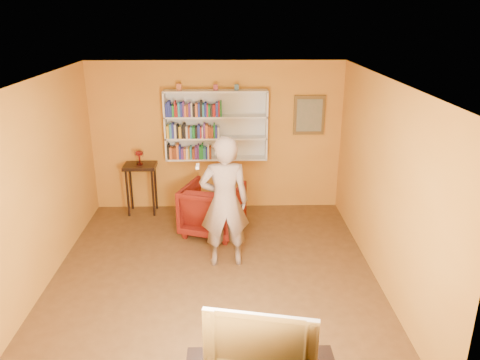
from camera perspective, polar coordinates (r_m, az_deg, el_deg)
name	(u,v)px	position (r m, az deg, el deg)	size (l,w,h in m)	color
room_shell	(213,210)	(6.21, -3.36, -3.64)	(5.30, 5.80, 2.88)	#4E3319
bookshelf	(216,125)	(8.32, -2.92, 6.72)	(1.80, 0.29, 1.23)	silver
books_row_lower	(190,152)	(8.36, -6.15, 3.38)	(0.76, 0.19, 0.27)	black
books_row_middle	(192,131)	(8.26, -5.82, 5.91)	(0.92, 0.19, 0.26)	gold
books_row_upper	(194,110)	(8.17, -5.64, 8.53)	(0.96, 0.19, 0.27)	navy
ornament_left	(179,87)	(8.17, -7.43, 11.18)	(0.08, 0.08, 0.11)	#A6552F
ornament_centre	(216,87)	(8.13, -2.98, 11.23)	(0.07, 0.07, 0.10)	maroon
ornament_right	(237,87)	(8.13, -0.42, 11.25)	(0.07, 0.07, 0.10)	#41606D
framed_painting	(309,115)	(8.45, 8.43, 7.83)	(0.55, 0.05, 0.70)	#543B18
console_table	(141,173)	(8.54, -12.03, 0.85)	(0.56, 0.43, 0.92)	black
ruby_lustre	(139,155)	(8.44, -12.20, 3.05)	(0.16, 0.16, 0.25)	maroon
armchair	(213,209)	(7.74, -3.34, -3.51)	(0.90, 0.92, 0.84)	#4E0705
person	(225,202)	(6.57, -1.89, -2.74)	(0.70, 0.46, 1.93)	#7B665A
game_remote	(198,166)	(6.11, -5.19, 1.68)	(0.04, 0.15, 0.04)	white
television	(261,335)	(4.39, 2.60, -18.35)	(1.01, 0.13, 0.58)	black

